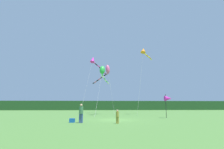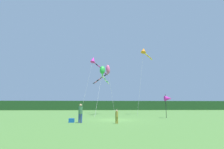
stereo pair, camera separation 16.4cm
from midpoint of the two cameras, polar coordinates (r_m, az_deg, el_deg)
ground_plane at (r=20.27m, az=1.25°, el=-14.46°), size 120.00×120.00×0.00m
distant_treeline at (r=65.17m, az=-1.94°, el=-9.99°), size 108.00×3.44×3.26m
person_adult at (r=16.86m, az=-9.90°, el=-11.94°), size 0.38×0.38×1.72m
person_child at (r=16.02m, az=1.83°, el=-13.21°), size 0.26×0.26×1.20m
cooler_box at (r=17.38m, az=-12.68°, el=-14.32°), size 0.51×0.31×0.38m
banner_flag_pole at (r=24.24m, az=17.88°, el=-7.45°), size 0.90×0.70×3.02m
kite_magenta at (r=38.28m, az=-5.49°, el=4.18°), size 5.21×10.53×12.01m
kite_orange at (r=33.94m, az=10.50°, el=7.42°), size 4.30×5.19×12.36m
kite_green at (r=30.70m, az=-2.84°, el=1.02°), size 2.41×9.51×8.51m
kite_rainbow at (r=34.25m, az=-1.63°, el=1.12°), size 4.25×7.00×9.41m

